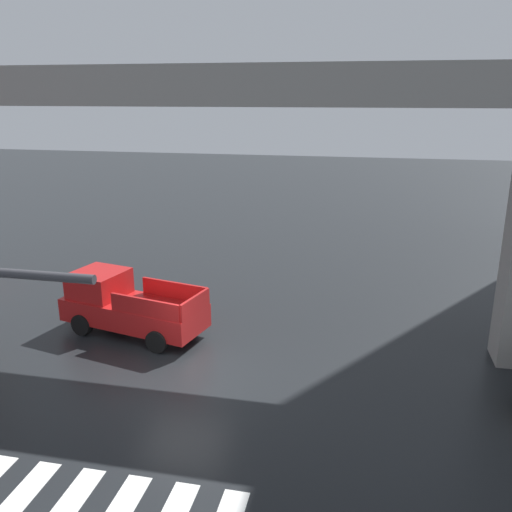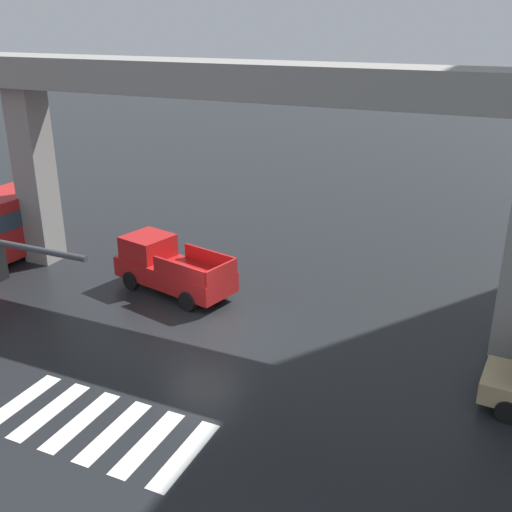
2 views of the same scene
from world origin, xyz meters
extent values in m
plane|color=black|center=(0.00, 0.00, 0.00)|extent=(120.00, 120.00, 0.00)
cube|color=silver|center=(-2.75, -5.71, 0.01)|extent=(0.55, 2.80, 0.01)
cube|color=silver|center=(-1.65, -5.71, 0.01)|extent=(0.55, 2.80, 0.01)
cube|color=silver|center=(-0.55, -5.71, 0.01)|extent=(0.55, 2.80, 0.01)
cube|color=silver|center=(0.55, -5.71, 0.01)|extent=(0.55, 2.80, 0.01)
cube|color=silver|center=(1.65, -5.71, 0.01)|extent=(0.55, 2.80, 0.01)
cube|color=silver|center=(2.75, -5.71, 0.01)|extent=(0.55, 2.80, 0.01)
cube|color=gray|center=(0.00, 3.20, 8.33)|extent=(48.14, 2.46, 1.20)
cube|color=gray|center=(-9.92, 3.20, 3.87)|extent=(1.30, 1.30, 7.73)
cube|color=red|center=(-2.67, 2.63, 0.78)|extent=(5.40, 2.99, 0.80)
cube|color=red|center=(-4.09, 2.96, 1.63)|extent=(2.05, 2.08, 0.90)
cube|color=#3F5160|center=(-4.54, 3.06, 1.63)|extent=(0.47, 1.65, 0.77)
cube|color=red|center=(-1.75, 1.52, 1.48)|extent=(2.61, 0.69, 0.60)
cube|color=red|center=(-1.36, 3.23, 1.48)|extent=(2.61, 0.69, 0.60)
cube|color=red|center=(-0.24, 2.07, 1.48)|extent=(0.49, 1.73, 0.60)
cylinder|color=black|center=(-4.42, 2.11, 0.38)|extent=(0.80, 0.44, 0.76)
cylinder|color=black|center=(-4.01, 3.87, 0.38)|extent=(0.80, 0.44, 0.76)
cylinder|color=black|center=(-1.33, 1.40, 0.38)|extent=(0.80, 0.44, 0.76)
cylinder|color=black|center=(-0.93, 3.16, 0.38)|extent=(0.80, 0.44, 0.76)
cube|color=#2D3D4C|center=(-11.57, 4.85, 1.98)|extent=(2.25, 0.20, 1.49)
cylinder|color=black|center=(-12.88, 3.34, 0.48)|extent=(0.40, 0.98, 0.96)
cylinder|color=black|center=(-10.43, 3.21, 0.48)|extent=(0.40, 0.98, 0.96)
cylinder|color=black|center=(10.05, -0.85, 0.32)|extent=(0.65, 0.28, 0.64)
camera|label=1|loc=(5.07, -13.46, 8.09)|focal=37.57mm
camera|label=2|loc=(9.51, -16.16, 10.30)|focal=42.25mm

